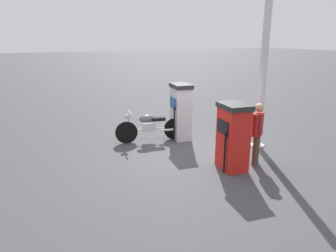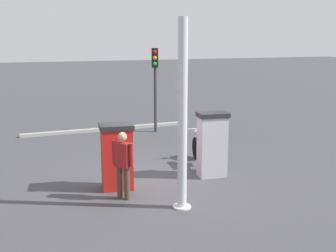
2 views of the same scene
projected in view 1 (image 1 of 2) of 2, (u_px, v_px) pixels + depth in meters
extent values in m
plane|color=#424247|center=(187.00, 154.00, 8.55)|extent=(120.00, 120.00, 0.00)
cube|color=silver|center=(181.00, 114.00, 9.66)|extent=(0.57, 0.77, 1.60)
cube|color=#1E478C|center=(173.00, 103.00, 9.48)|extent=(0.10, 0.50, 0.32)
cube|color=#262628|center=(181.00, 86.00, 9.42)|extent=(0.63, 0.85, 0.12)
cylinder|color=black|center=(174.00, 124.00, 9.44)|extent=(0.05, 0.05, 1.04)
cube|color=red|center=(233.00, 139.00, 7.45)|extent=(0.63, 0.79, 1.48)
cube|color=black|center=(223.00, 127.00, 7.28)|extent=(0.10, 0.51, 0.32)
cube|color=#262628|center=(235.00, 106.00, 7.23)|extent=(0.69, 0.87, 0.12)
cylinder|color=black|center=(225.00, 153.00, 7.22)|extent=(0.05, 0.05, 0.96)
cylinder|color=black|center=(126.00, 133.00, 9.35)|extent=(0.66, 0.18, 0.66)
cylinder|color=black|center=(174.00, 129.00, 9.74)|extent=(0.66, 0.18, 0.66)
cube|color=silver|center=(149.00, 128.00, 9.50)|extent=(0.39, 0.26, 0.24)
cylinder|color=silver|center=(151.00, 129.00, 9.53)|extent=(1.11, 0.26, 0.05)
ellipsoid|color=#595B60|center=(147.00, 119.00, 9.41)|extent=(0.51, 0.30, 0.24)
cube|color=black|center=(158.00, 119.00, 9.51)|extent=(0.47, 0.28, 0.10)
cylinder|color=silver|center=(127.00, 123.00, 9.28)|extent=(0.26, 0.09, 0.57)
cylinder|color=silver|center=(130.00, 112.00, 9.21)|extent=(0.14, 0.56, 0.04)
sphere|color=silver|center=(127.00, 116.00, 9.22)|extent=(0.16, 0.16, 0.14)
cylinder|color=silver|center=(169.00, 130.00, 9.57)|extent=(0.55, 0.17, 0.07)
cylinder|color=#473828|center=(257.00, 149.00, 7.89)|extent=(0.18, 0.18, 0.75)
cylinder|color=#473828|center=(255.00, 151.00, 7.72)|extent=(0.18, 0.18, 0.75)
cube|color=maroon|center=(258.00, 124.00, 7.63)|extent=(0.41, 0.38, 0.56)
cylinder|color=maroon|center=(260.00, 121.00, 7.83)|extent=(0.13, 0.13, 0.53)
cylinder|color=maroon|center=(256.00, 126.00, 7.41)|extent=(0.13, 0.13, 0.53)
sphere|color=tan|center=(259.00, 108.00, 7.51)|extent=(0.29, 0.29, 0.21)
cylinder|color=silver|center=(263.00, 77.00, 8.66)|extent=(0.20, 0.20, 4.02)
cylinder|color=silver|center=(257.00, 145.00, 9.21)|extent=(0.40, 0.40, 0.04)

